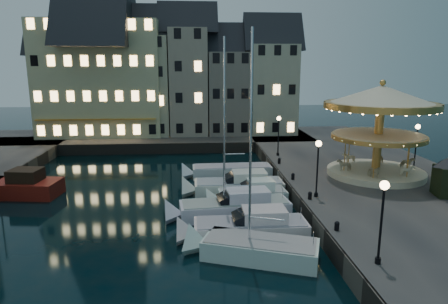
{
  "coord_description": "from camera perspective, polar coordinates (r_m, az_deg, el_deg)",
  "views": [
    {
      "loc": [
        -1.54,
        -26.09,
        10.72
      ],
      "look_at": [
        1.0,
        8.0,
        3.2
      ],
      "focal_mm": 32.0,
      "sensor_mm": 36.0,
      "label": 1
    }
  ],
  "objects": [
    {
      "name": "ground",
      "position": [
        28.25,
        -0.83,
        -9.9
      ],
      "size": [
        160.0,
        160.0,
        0.0
      ],
      "primitive_type": "plane",
      "color": "black",
      "rests_on": "ground"
    },
    {
      "name": "townhouse_nf",
      "position": [
        57.17,
        6.72,
        9.88
      ],
      "size": [
        6.82,
        8.0,
        13.8
      ],
      "color": "#A9A88D",
      "rests_on": "quay_north"
    },
    {
      "name": "streetlamp_d",
      "position": [
        40.11,
        25.8,
        1.54
      ],
      "size": [
        0.44,
        0.44,
        4.17
      ],
      "color": "black",
      "rests_on": "quay_east"
    },
    {
      "name": "streetlamp_b",
      "position": [
        29.25,
        13.25,
        -1.18
      ],
      "size": [
        0.44,
        0.44,
        4.17
      ],
      "color": "black",
      "rests_on": "quay_east"
    },
    {
      "name": "bollard_b",
      "position": [
        29.27,
        12.18,
        -6.04
      ],
      "size": [
        0.3,
        0.3,
        0.57
      ],
      "color": "black",
      "rests_on": "quay_east"
    },
    {
      "name": "bollard_a",
      "position": [
        24.38,
        15.83,
        -10.06
      ],
      "size": [
        0.3,
        0.3,
        0.57
      ],
      "color": "black",
      "rests_on": "quay_east"
    },
    {
      "name": "streetlamp_c",
      "position": [
        42.06,
        7.8,
        3.12
      ],
      "size": [
        0.44,
        0.44,
        4.17
      ],
      "color": "black",
      "rests_on": "quay_east"
    },
    {
      "name": "bollard_c",
      "position": [
        33.87,
        9.82,
        -3.4
      ],
      "size": [
        0.3,
        0.3,
        0.57
      ],
      "color": "black",
      "rests_on": "quay_east"
    },
    {
      "name": "townhouse_na",
      "position": [
        58.97,
        -22.25,
        8.64
      ],
      "size": [
        5.5,
        8.0,
        12.8
      ],
      "color": "gray",
      "rests_on": "quay_north"
    },
    {
      "name": "quaywall_e",
      "position": [
        34.47,
        8.6,
        -4.72
      ],
      "size": [
        0.15,
        44.0,
        1.3
      ],
      "primitive_type": "cube",
      "color": "#47423A",
      "rests_on": "ground"
    },
    {
      "name": "streetlamp_a",
      "position": [
        20.33,
        21.68,
        -7.76
      ],
      "size": [
        0.44,
        0.44,
        4.17
      ],
      "color": "black",
      "rests_on": "quay_east"
    },
    {
      "name": "motorboat_e",
      "position": [
        33.77,
        1.44,
        -4.96
      ],
      "size": [
        8.48,
        2.53,
        2.15
      ],
      "color": "silver",
      "rests_on": "ground"
    },
    {
      "name": "bollard_d",
      "position": [
        39.05,
        7.89,
        -1.22
      ],
      "size": [
        0.3,
        0.3,
        0.57
      ],
      "color": "black",
      "rests_on": "quay_east"
    },
    {
      "name": "townhouse_nb",
      "position": [
        57.52,
        -17.05,
        9.44
      ],
      "size": [
        6.16,
        8.0,
        13.8
      ],
      "color": "gray",
      "rests_on": "quay_north"
    },
    {
      "name": "motorboat_f",
      "position": [
        38.75,
        0.29,
        -2.84
      ],
      "size": [
        8.66,
        2.47,
        11.5
      ],
      "color": "silver",
      "rests_on": "ground"
    },
    {
      "name": "red_fishing_boat",
      "position": [
        37.71,
        -28.05,
        -4.49
      ],
      "size": [
        8.55,
        3.93,
        6.17
      ],
      "color": "maroon",
      "rests_on": "ground"
    },
    {
      "name": "motorboat_a",
      "position": [
        23.24,
        3.76,
        -13.62
      ],
      "size": [
        7.45,
        4.67,
        12.48
      ],
      "color": "silver",
      "rests_on": "ground"
    },
    {
      "name": "motorboat_c",
      "position": [
        28.85,
        0.79,
        -7.97
      ],
      "size": [
        8.96,
        3.11,
        11.85
      ],
      "color": "silver",
      "rests_on": "ground"
    },
    {
      "name": "motorboat_b",
      "position": [
        25.49,
        2.9,
        -10.9
      ],
      "size": [
        8.14,
        2.42,
        2.15
      ],
      "color": "silver",
      "rests_on": "ground"
    },
    {
      "name": "quay_north",
      "position": [
        55.4,
        -10.89,
        1.71
      ],
      "size": [
        44.0,
        12.0,
        1.3
      ],
      "primitive_type": "cube",
      "color": "#474442",
      "rests_on": "ground"
    },
    {
      "name": "hotel_corner",
      "position": [
        57.47,
        -17.1,
        10.94
      ],
      "size": [
        17.6,
        9.0,
        16.8
      ],
      "color": "beige",
      "rests_on": "quay_north"
    },
    {
      "name": "townhouse_ne",
      "position": [
        56.37,
        0.58,
        9.41
      ],
      "size": [
        6.16,
        8.0,
        12.8
      ],
      "color": "slate",
      "rests_on": "quay_north"
    },
    {
      "name": "quay_east",
      "position": [
        37.05,
        20.78,
        -4.2
      ],
      "size": [
        16.0,
        56.0,
        1.3
      ],
      "primitive_type": "cube",
      "color": "#474442",
      "rests_on": "ground"
    },
    {
      "name": "townhouse_nc",
      "position": [
        56.5,
        -11.0,
        10.22
      ],
      "size": [
        6.82,
        8.0,
        14.8
      ],
      "color": "#ADAA8A",
      "rests_on": "quay_north"
    },
    {
      "name": "quaywall_n",
      "position": [
        49.34,
        -9.35,
        0.46
      ],
      "size": [
        48.0,
        0.15,
        1.3
      ],
      "primitive_type": "cube",
      "color": "#47423A",
      "rests_on": "ground"
    },
    {
      "name": "townhouse_nd",
      "position": [
        56.12,
        -5.07,
        10.89
      ],
      "size": [
        5.5,
        8.0,
        15.8
      ],
      "color": "gray",
      "rests_on": "quay_north"
    },
    {
      "name": "motorboat_d",
      "position": [
        31.39,
        3.32,
        -6.36
      ],
      "size": [
        6.34,
        2.38,
        2.15
      ],
      "color": "silver",
      "rests_on": "ground"
    },
    {
      "name": "carousel",
      "position": [
        36.17,
        21.44,
        5.17
      ],
      "size": [
        9.37,
        9.37,
        8.2
      ],
      "color": "beige",
      "rests_on": "quay_east"
    }
  ]
}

